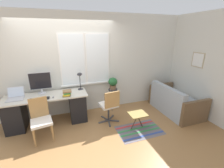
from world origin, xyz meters
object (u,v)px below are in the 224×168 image
folding_stool (138,115)px  book_stack (67,93)px  laptop (15,97)px  desk_lamp (80,77)px  office_chair_swivel (110,105)px  couch_loveseat (174,103)px  monitor (41,82)px  keyboard (40,99)px  plant_stand (113,91)px  desk_chair_wooden (41,118)px  mouse (53,97)px  potted_plant (113,83)px

folding_stool → book_stack: bearing=153.6°
laptop → desk_lamp: desk_lamp is taller
office_chair_swivel → folding_stool: size_ratio=2.17×
couch_loveseat → office_chair_swivel: bearing=87.5°
desk_lamp → office_chair_swivel: size_ratio=0.52×
office_chair_swivel → couch_loveseat: bearing=169.8°
monitor → keyboard: monitor is taller
desk_lamp → office_chair_swivel: (0.61, -0.63, -0.62)m
desk_lamp → couch_loveseat: size_ratio=0.31×
plant_stand → folding_stool: plant_stand is taller
office_chair_swivel → monitor: bearing=-31.0°
laptop → desk_lamp: (1.48, 0.13, 0.29)m
book_stack → office_chair_swivel: book_stack is taller
desk_lamp → book_stack: (-0.37, -0.35, -0.28)m
desk_chair_wooden → folding_stool: 2.13m
laptop → folding_stool: size_ratio=0.85×
desk_lamp → folding_stool: size_ratio=1.12×
desk_lamp → mouse: bearing=-151.5°
desk_chair_wooden → folding_stool: bearing=-20.1°
folding_stool → plant_stand: bearing=101.8°
book_stack → office_chair_swivel: size_ratio=0.24×
plant_stand → potted_plant: potted_plant is taller
desk_chair_wooden → office_chair_swivel: bearing=-6.5°
laptop → couch_loveseat: (4.04, -0.58, -0.53)m
monitor → potted_plant: size_ratio=1.57×
mouse → plant_stand: mouse is taller
laptop → monitor: (0.54, 0.18, 0.23)m
mouse → couch_loveseat: couch_loveseat is taller
monitor → office_chair_swivel: 1.78m
monitor → book_stack: bearing=-34.2°
keyboard → desk_lamp: size_ratio=0.91×
desk_lamp → book_stack: desk_lamp is taller
laptop → plant_stand: (2.40, 0.13, -0.24)m
book_stack → desk_chair_wooden: bearing=-148.2°
potted_plant → office_chair_swivel: bearing=-116.4°
book_stack → desk_chair_wooden: desk_chair_wooden is taller
book_stack → couch_loveseat: book_stack is taller
keyboard → couch_loveseat: bearing=-6.0°
desk_chair_wooden → office_chair_swivel: 1.56m
mouse → potted_plant: (1.59, 0.36, 0.07)m
desk_lamp → plant_stand: size_ratio=0.70×
desk_lamp → potted_plant: (0.91, -0.00, -0.26)m
laptop → mouse: laptop is taller
couch_loveseat → potted_plant: potted_plant is taller
folding_stool → desk_lamp: bearing=136.1°
monitor → office_chair_swivel: monitor is taller
office_chair_swivel → mouse: bearing=-19.2°
desk_chair_wooden → potted_plant: bearing=11.1°
keyboard → office_chair_swivel: size_ratio=0.47×
keyboard → mouse: 0.29m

